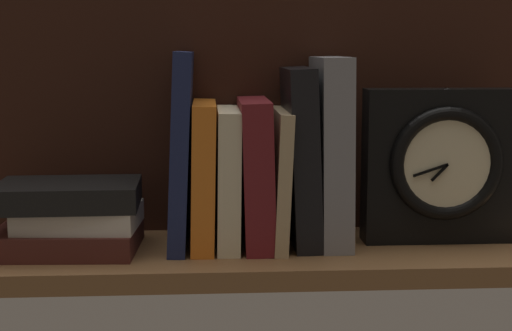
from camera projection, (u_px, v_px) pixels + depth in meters
ground_plane at (261, 256)px, 99.37cm from camera, size 82.41×22.30×2.50cm
back_panel at (256, 91)px, 106.61cm from camera, size 82.41×1.20×38.90cm
book_navy_bierce at (181, 150)px, 98.58cm from camera, size 3.38×15.17×25.09cm
book_orange_pandolfini at (204, 174)px, 99.25cm from camera, size 3.31×15.07×18.65cm
book_cream_twain at (228, 177)px, 99.52cm from camera, size 3.10×14.81×17.75cm
book_maroon_dawkins at (256, 172)px, 99.65cm from camera, size 4.29×15.45×19.00cm
book_tan_shortstories at (279, 177)px, 99.95cm from camera, size 2.43×15.93×17.60cm
book_black_skeptic at (301, 157)px, 99.71cm from camera, size 4.40×13.84×23.09cm
book_gray_chess at (331, 151)px, 99.85cm from camera, size 4.20×13.92×24.37cm
framed_clock at (442, 165)px, 100.37cm from camera, size 20.23×5.85×20.38cm
book_stack_side at (71, 218)px, 96.54cm from camera, size 18.38×14.27×8.88cm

